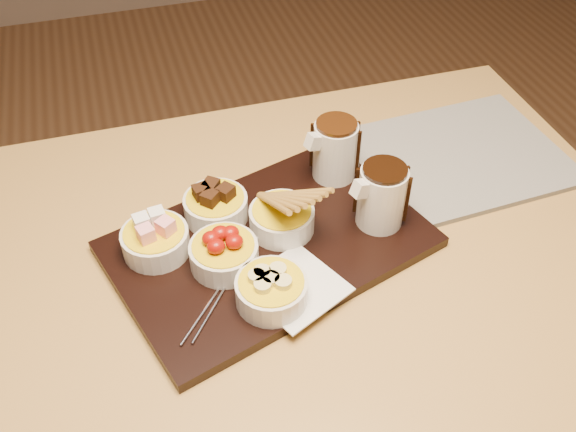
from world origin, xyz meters
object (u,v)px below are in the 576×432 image
object	(u,v)px
bowl_strawberries	(224,255)
serving_board	(269,244)
pitcher_dark_chocolate	(382,197)
pitcher_milk_chocolate	(335,151)
newspaper	(459,156)
dining_table	(271,295)

from	to	relation	value
bowl_strawberries	serving_board	bearing A→B (deg)	20.80
serving_board	bowl_strawberries	distance (m)	0.08
pitcher_dark_chocolate	pitcher_milk_chocolate	world-z (taller)	same
pitcher_dark_chocolate	pitcher_milk_chocolate	xyz separation A→B (m)	(-0.03, 0.13, 0.00)
bowl_strawberries	pitcher_dark_chocolate	bearing A→B (deg)	4.57
bowl_strawberries	newspaper	world-z (taller)	bowl_strawberries
pitcher_dark_chocolate	dining_table	bearing A→B (deg)	163.97
newspaper	dining_table	bearing A→B (deg)	-165.04
serving_board	pitcher_dark_chocolate	world-z (taller)	pitcher_dark_chocolate
newspaper	bowl_strawberries	bearing A→B (deg)	-165.92
serving_board	newspaper	bearing A→B (deg)	-0.47
bowl_strawberries	pitcher_dark_chocolate	xyz separation A→B (m)	(0.25, 0.02, 0.03)
dining_table	pitcher_milk_chocolate	xyz separation A→B (m)	(0.15, 0.13, 0.17)
dining_table	bowl_strawberries	size ratio (longest dim) A/B	12.00
bowl_strawberries	pitcher_milk_chocolate	world-z (taller)	pitcher_milk_chocolate
newspaper	pitcher_milk_chocolate	bearing A→B (deg)	175.90
pitcher_dark_chocolate	pitcher_milk_chocolate	bearing A→B (deg)	85.60
serving_board	newspaper	size ratio (longest dim) A/B	1.30
dining_table	serving_board	xyz separation A→B (m)	(0.00, 0.01, 0.11)
serving_board	pitcher_milk_chocolate	size ratio (longest dim) A/B	4.62
dining_table	pitcher_dark_chocolate	distance (m)	0.24
dining_table	bowl_strawberries	world-z (taller)	bowl_strawberries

